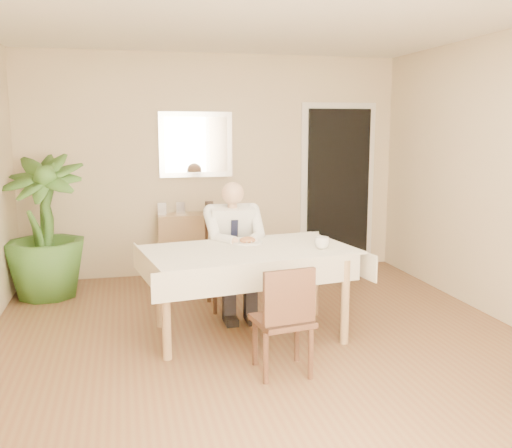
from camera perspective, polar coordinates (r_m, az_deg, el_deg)
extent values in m
plane|color=brown|center=(4.72, 0.99, -12.16)|extent=(5.00, 5.00, 0.00)
plane|color=white|center=(4.46, 1.09, 20.59)|extent=(5.00, 5.00, 0.00)
cube|color=beige|center=(6.85, -4.12, 5.85)|extent=(4.50, 0.02, 2.60)
cube|color=beige|center=(2.10, 18.02, -3.34)|extent=(4.50, 0.02, 2.60)
cube|color=white|center=(2.09, 17.96, 0.79)|extent=(1.34, 0.02, 1.44)
cube|color=white|center=(2.11, 17.68, 0.87)|extent=(1.18, 0.02, 1.28)
cube|color=white|center=(7.26, 8.13, 3.62)|extent=(0.96, 0.03, 2.10)
cube|color=black|center=(7.23, 8.21, 3.59)|extent=(0.80, 0.05, 1.95)
cube|color=silver|center=(6.78, -6.03, 7.90)|extent=(0.86, 0.03, 0.76)
cube|color=white|center=(6.76, -6.01, 7.89)|extent=(0.74, 0.02, 0.64)
cube|color=#926D4A|center=(4.76, -0.74, -2.87)|extent=(1.72, 1.14, 0.04)
cube|color=beige|center=(4.76, -0.74, -2.57)|extent=(1.84, 1.26, 0.01)
cube|color=beige|center=(4.31, 0.70, -5.32)|extent=(1.68, 0.29, 0.22)
cube|color=beige|center=(5.26, -1.91, -2.57)|extent=(1.68, 0.29, 0.22)
cube|color=beige|center=(4.68, -10.98, -4.29)|extent=(0.17, 0.99, 0.22)
cube|color=beige|center=(5.03, 8.78, -3.25)|extent=(0.17, 0.99, 0.22)
cylinder|color=#926D4A|center=(4.41, -8.96, -9.02)|extent=(0.07, 0.07, 0.70)
cylinder|color=#926D4A|center=(4.73, 8.89, -7.74)|extent=(0.07, 0.07, 0.70)
cylinder|color=#926D4A|center=(5.12, -9.59, -6.40)|extent=(0.07, 0.07, 0.70)
cylinder|color=#926D4A|center=(5.39, 5.94, -5.48)|extent=(0.07, 0.07, 0.70)
cube|color=#3F2316|center=(5.59, -2.50, -3.69)|extent=(0.47, 0.47, 0.04)
cube|color=#3F2316|center=(5.73, -2.90, -0.62)|extent=(0.45, 0.06, 0.45)
cylinder|color=#3F2316|center=(5.43, -4.12, -6.74)|extent=(0.04, 0.04, 0.44)
cylinder|color=#3F2316|center=(5.50, -0.11, -6.50)|extent=(0.04, 0.04, 0.44)
cylinder|color=#3F2316|center=(5.80, -4.73, -5.68)|extent=(0.04, 0.04, 0.44)
cylinder|color=#3F2316|center=(5.87, -0.97, -5.47)|extent=(0.04, 0.04, 0.44)
cube|color=#3F2316|center=(4.14, 2.64, -9.63)|extent=(0.44, 0.44, 0.04)
cube|color=#3F2316|center=(3.91, 3.36, -7.28)|extent=(0.38, 0.10, 0.38)
cylinder|color=#3F2316|center=(4.03, 0.98, -13.29)|extent=(0.04, 0.04, 0.37)
cylinder|color=#3F2316|center=(4.11, 5.49, -12.83)|extent=(0.04, 0.04, 0.37)
cylinder|color=#3F2316|center=(4.32, -0.10, -11.65)|extent=(0.04, 0.04, 0.37)
cylinder|color=#3F2316|center=(4.40, 4.11, -11.27)|extent=(0.04, 0.04, 0.37)
cube|color=white|center=(5.49, -2.45, -0.88)|extent=(0.42, 0.31, 0.55)
cube|color=black|center=(5.37, -2.20, -1.43)|extent=(0.07, 0.08, 0.36)
cylinder|color=tan|center=(5.40, -2.38, 2.01)|extent=(0.09, 0.09, 0.08)
sphere|color=tan|center=(5.36, -2.34, 3.08)|extent=(0.21, 0.21, 0.21)
cube|color=black|center=(5.33, -3.09, -3.80)|extent=(0.13, 0.42, 0.13)
cube|color=black|center=(5.36, -0.98, -3.69)|extent=(0.13, 0.42, 0.13)
cube|color=black|center=(5.23, -2.71, -7.34)|extent=(0.11, 0.12, 0.45)
cube|color=black|center=(5.27, -0.55, -7.20)|extent=(0.11, 0.12, 0.45)
cube|color=black|center=(5.24, -2.57, -9.51)|extent=(0.11, 0.26, 0.07)
cube|color=black|center=(5.27, -0.41, -9.36)|extent=(0.11, 0.26, 0.07)
cylinder|color=white|center=(4.97, -0.86, -1.86)|extent=(0.26, 0.26, 0.02)
ellipsoid|color=brown|center=(4.97, -0.86, -1.61)|extent=(0.14, 0.14, 0.06)
cylinder|color=silver|center=(4.92, -0.26, -1.78)|extent=(0.01, 0.13, 0.01)
cylinder|color=silver|center=(4.90, -1.17, -1.82)|extent=(0.01, 0.13, 0.01)
imported|color=white|center=(4.78, 6.63, -1.88)|extent=(0.15, 0.15, 0.10)
cube|color=#926D4A|center=(6.76, -5.69, -2.13)|extent=(0.96, 0.38, 0.75)
cube|color=silver|center=(6.67, -9.39, 1.52)|extent=(0.10, 0.02, 0.14)
cube|color=silver|center=(6.71, -7.54, 1.62)|extent=(0.10, 0.02, 0.14)
cube|color=silver|center=(6.75, -4.71, 1.71)|extent=(0.10, 0.02, 0.14)
imported|color=#345D20|center=(6.25, -20.42, -0.28)|extent=(1.00, 1.00, 1.48)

